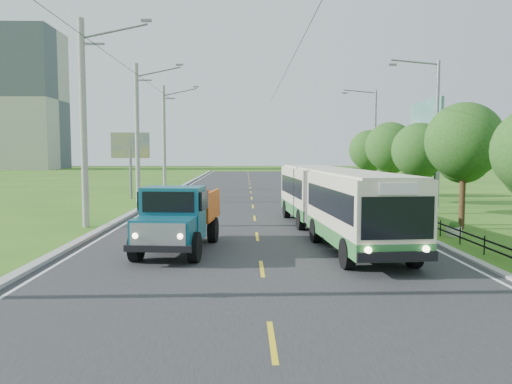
{
  "coord_description": "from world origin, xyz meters",
  "views": [
    {
      "loc": [
        -0.52,
        -15.35,
        3.65
      ],
      "look_at": [
        -0.04,
        6.64,
        1.9
      ],
      "focal_mm": 35.0,
      "sensor_mm": 36.0,
      "label": 1
    }
  ],
  "objects_px": {
    "tree_fifth": "(390,150)",
    "tree_fourth": "(419,153)",
    "planter_near": "(454,230)",
    "pole_near": "(84,122)",
    "streetlight_far": "(373,138)",
    "planter_mid": "(398,209)",
    "pole_far": "(165,137)",
    "bus": "(333,197)",
    "pole_mid": "(138,132)",
    "tree_third": "(464,145)",
    "billboard_left": "(130,150)",
    "planter_far": "(366,197)",
    "tree_back": "(369,152)",
    "streetlight_mid": "(434,131)",
    "billboard_right": "(425,128)",
    "dump_truck": "(179,214)"
  },
  "relations": [
    {
      "from": "streetlight_far",
      "to": "billboard_left",
      "type": "xyz_separation_m",
      "value": [
        -20.14,
        -4.0,
        -1.04
      ]
    },
    {
      "from": "pole_near",
      "to": "billboard_right",
      "type": "height_order",
      "value": "pole_near"
    },
    {
      "from": "tree_third",
      "to": "tree_back",
      "type": "height_order",
      "value": "tree_third"
    },
    {
      "from": "streetlight_mid",
      "to": "billboard_left",
      "type": "relative_size",
      "value": 1.74
    },
    {
      "from": "planter_mid",
      "to": "billboard_left",
      "type": "distance_m",
      "value": 20.99
    },
    {
      "from": "tree_fourth",
      "to": "streetlight_mid",
      "type": "height_order",
      "value": "streetlight_mid"
    },
    {
      "from": "tree_third",
      "to": "planter_far",
      "type": "bearing_deg",
      "value": 95.18
    },
    {
      "from": "planter_mid",
      "to": "billboard_right",
      "type": "bearing_deg",
      "value": 58.34
    },
    {
      "from": "pole_far",
      "to": "tree_fifth",
      "type": "xyz_separation_m",
      "value": [
        18.12,
        -12.86,
        -1.24
      ]
    },
    {
      "from": "pole_far",
      "to": "tree_fourth",
      "type": "bearing_deg",
      "value": -46.15
    },
    {
      "from": "tree_fourth",
      "to": "tree_back",
      "type": "relative_size",
      "value": 0.98
    },
    {
      "from": "tree_fourth",
      "to": "planter_mid",
      "type": "xyz_separation_m",
      "value": [
        -1.26,
        -0.14,
        -3.3
      ]
    },
    {
      "from": "tree_fifth",
      "to": "bus",
      "type": "relative_size",
      "value": 0.39
    },
    {
      "from": "tree_fifth",
      "to": "streetlight_far",
      "type": "relative_size",
      "value": 0.64
    },
    {
      "from": "pole_near",
      "to": "streetlight_far",
      "type": "bearing_deg",
      "value": 45.14
    },
    {
      "from": "tree_third",
      "to": "bus",
      "type": "xyz_separation_m",
      "value": [
        -6.55,
        -2.11,
        -2.27
      ]
    },
    {
      "from": "pole_far",
      "to": "planter_near",
      "type": "relative_size",
      "value": 14.93
    },
    {
      "from": "tree_third",
      "to": "billboard_right",
      "type": "distance_m",
      "value": 12.18
    },
    {
      "from": "tree_fifth",
      "to": "planter_far",
      "type": "distance_m",
      "value": 4.21
    },
    {
      "from": "pole_mid",
      "to": "billboard_right",
      "type": "height_order",
      "value": "pole_mid"
    },
    {
      "from": "planter_mid",
      "to": "dump_truck",
      "type": "height_order",
      "value": "dump_truck"
    },
    {
      "from": "tree_back",
      "to": "streetlight_mid",
      "type": "height_order",
      "value": "streetlight_mid"
    },
    {
      "from": "pole_near",
      "to": "planter_near",
      "type": "bearing_deg",
      "value": -10.09
    },
    {
      "from": "pole_far",
      "to": "bus",
      "type": "bearing_deg",
      "value": -66.79
    },
    {
      "from": "streetlight_mid",
      "to": "billboard_right",
      "type": "height_order",
      "value": "streetlight_mid"
    },
    {
      "from": "planter_mid",
      "to": "pole_far",
      "type": "bearing_deg",
      "value": 131.59
    },
    {
      "from": "streetlight_mid",
      "to": "billboard_left",
      "type": "distance_m",
      "value": 22.51
    },
    {
      "from": "streetlight_far",
      "to": "planter_near",
      "type": "relative_size",
      "value": 13.54
    },
    {
      "from": "tree_fourth",
      "to": "planter_near",
      "type": "height_order",
      "value": "tree_fourth"
    },
    {
      "from": "streetlight_mid",
      "to": "billboard_right",
      "type": "bearing_deg",
      "value": 74.56
    },
    {
      "from": "pole_near",
      "to": "planter_near",
      "type": "distance_m",
      "value": 17.79
    },
    {
      "from": "pole_far",
      "to": "tree_third",
      "type": "height_order",
      "value": "pole_far"
    },
    {
      "from": "tree_back",
      "to": "streetlight_mid",
      "type": "distance_m",
      "value": 12.23
    },
    {
      "from": "pole_mid",
      "to": "tree_third",
      "type": "height_order",
      "value": "pole_mid"
    },
    {
      "from": "pole_far",
      "to": "streetlight_far",
      "type": "xyz_separation_m",
      "value": [
        18.9,
        -5.0,
        -0.19
      ]
    },
    {
      "from": "planter_near",
      "to": "bus",
      "type": "height_order",
      "value": "bus"
    },
    {
      "from": "streetlight_mid",
      "to": "planter_far",
      "type": "xyz_separation_m",
      "value": [
        -2.04,
        8.0,
        -4.62
      ]
    },
    {
      "from": "pole_mid",
      "to": "planter_mid",
      "type": "relative_size",
      "value": 14.93
    },
    {
      "from": "planter_near",
      "to": "pole_near",
      "type": "bearing_deg",
      "value": 169.91
    },
    {
      "from": "planter_near",
      "to": "billboard_left",
      "type": "relative_size",
      "value": 0.13
    },
    {
      "from": "pole_near",
      "to": "tree_fourth",
      "type": "xyz_separation_m",
      "value": [
        18.12,
        5.14,
        -1.51
      ]
    },
    {
      "from": "billboard_left",
      "to": "pole_near",
      "type": "bearing_deg",
      "value": -85.28
    },
    {
      "from": "pole_near",
      "to": "bus",
      "type": "xyz_separation_m",
      "value": [
        11.57,
        -2.97,
        -3.38
      ]
    },
    {
      "from": "pole_near",
      "to": "dump_truck",
      "type": "relative_size",
      "value": 1.67
    },
    {
      "from": "pole_mid",
      "to": "tree_third",
      "type": "bearing_deg",
      "value": -35.36
    },
    {
      "from": "pole_near",
      "to": "tree_fifth",
      "type": "bearing_deg",
      "value": 31.59
    },
    {
      "from": "pole_near",
      "to": "streetlight_mid",
      "type": "distance_m",
      "value": 19.56
    },
    {
      "from": "planter_far",
      "to": "dump_truck",
      "type": "relative_size",
      "value": 0.11
    },
    {
      "from": "pole_near",
      "to": "planter_mid",
      "type": "distance_m",
      "value": 18.23
    },
    {
      "from": "tree_fifth",
      "to": "tree_fourth",
      "type": "bearing_deg",
      "value": -90.0
    }
  ]
}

